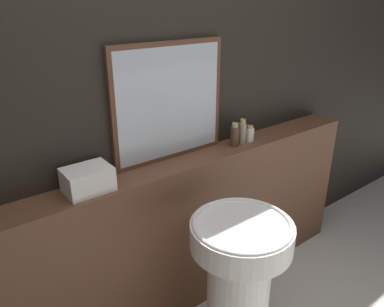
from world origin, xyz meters
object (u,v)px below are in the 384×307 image
at_px(shampoo_bottle, 235,135).
at_px(conditioner_bottle, 242,132).
at_px(lotion_bottle, 250,134).
at_px(mirror, 169,103).
at_px(towel_stack, 88,180).
at_px(pedestal_sink, 239,281).

bearing_deg(shampoo_bottle, conditioner_bottle, 0.00).
distance_m(shampoo_bottle, lotion_bottle, 0.13).
distance_m(mirror, conditioner_bottle, 0.55).
xyz_separation_m(towel_stack, shampoo_bottle, (0.95, 0.00, 0.01)).
bearing_deg(conditioner_bottle, pedestal_sink, -133.76).
height_order(shampoo_bottle, conditioner_bottle, conditioner_bottle).
relative_size(towel_stack, shampoo_bottle, 1.50).
bearing_deg(shampoo_bottle, lotion_bottle, -0.00).
relative_size(towel_stack, lotion_bottle, 2.16).
height_order(mirror, conditioner_bottle, mirror).
bearing_deg(lotion_bottle, mirror, 170.89).
distance_m(towel_stack, shampoo_bottle, 0.95).
bearing_deg(shampoo_bottle, towel_stack, 180.00).
bearing_deg(mirror, towel_stack, -170.63).
bearing_deg(mirror, conditioner_bottle, -10.35).
xyz_separation_m(towel_stack, lotion_bottle, (1.08, -0.00, -0.01)).
xyz_separation_m(pedestal_sink, conditioner_bottle, (0.48, 0.50, 0.56)).
bearing_deg(lotion_bottle, shampoo_bottle, 180.00).
xyz_separation_m(pedestal_sink, lotion_bottle, (0.54, 0.50, 0.53)).
distance_m(towel_stack, conditioner_bottle, 1.01).
relative_size(mirror, towel_stack, 3.19).
bearing_deg(lotion_bottle, pedestal_sink, -137.49).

